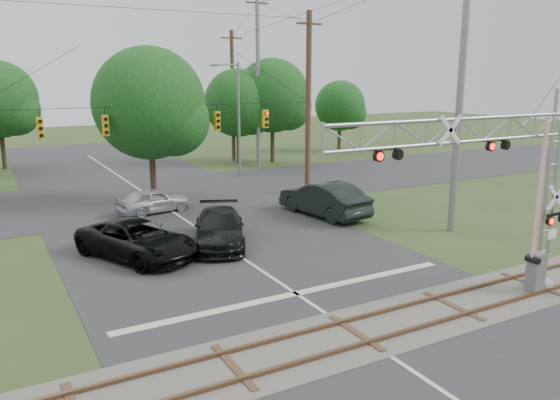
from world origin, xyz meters
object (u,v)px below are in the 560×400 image
traffic_signal_span (180,111)px  streetlight (237,114)px  crossing_gantry (495,177)px  sedan_silver (153,201)px  pickup_black (137,240)px  car_dark (219,228)px

traffic_signal_span → streetlight: bearing=47.2°
streetlight → crossing_gantry: bearing=-96.3°
traffic_signal_span → sedan_silver: bearing=-168.1°
pickup_black → sedan_silver: pickup_black is taller
crossing_gantry → sedan_silver: size_ratio=2.46×
streetlight → car_dark: bearing=-117.5°
car_dark → sedan_silver: 7.46m
pickup_black → car_dark: 3.75m
crossing_gantry → sedan_silver: (-6.03, 17.97, -3.67)m
sedan_silver → crossing_gantry: bearing=-171.4°
sedan_silver → streetlight: streetlight is taller
crossing_gantry → streetlight: (2.87, 25.94, 0.40)m
streetlight → pickup_black: bearing=-127.4°
crossing_gantry → traffic_signal_span: traffic_signal_span is taller
pickup_black → car_dark: size_ratio=1.05×
pickup_black → car_dark: (3.75, 0.02, -0.01)m
crossing_gantry → car_dark: (-5.15, 10.56, -3.58)m
crossing_gantry → sedan_silver: crossing_gantry is taller
traffic_signal_span → pickup_black: bearing=-121.3°
traffic_signal_span → sedan_silver: (-1.88, -0.40, -4.93)m
crossing_gantry → sedan_silver: 19.30m
pickup_black → car_dark: bearing=-24.7°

